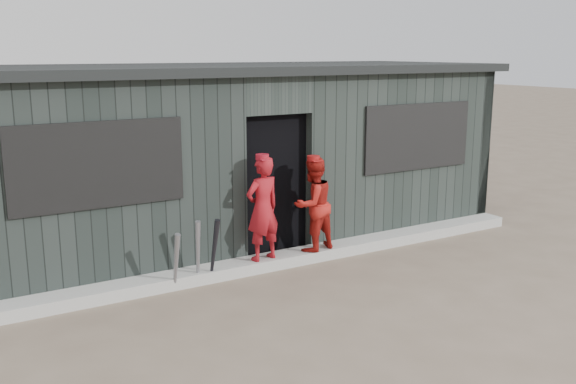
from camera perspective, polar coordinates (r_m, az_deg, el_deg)
ground at (r=7.33m, az=7.36°, el=-10.29°), size 80.00×80.00×0.00m
curb at (r=8.71m, az=-0.07°, el=-5.93°), size 8.00×0.36×0.15m
bat_left at (r=7.70m, az=-9.92°, el=-6.18°), size 0.10×0.31×0.77m
bat_mid at (r=7.90m, az=-8.02°, el=-5.36°), size 0.12×0.23×0.84m
bat_right at (r=7.92m, az=-6.60°, el=-5.25°), size 0.10×0.28×0.85m
player_red_left at (r=8.26m, az=-2.27°, el=-1.48°), size 0.55×0.40×1.37m
player_red_right at (r=8.68m, az=2.24°, el=-1.10°), size 0.70×0.59×1.28m
player_grey_back at (r=9.13m, az=-1.00°, el=-1.65°), size 0.66×0.52×1.19m
dugout at (r=9.87m, az=-5.09°, el=3.46°), size 8.30×3.30×2.62m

